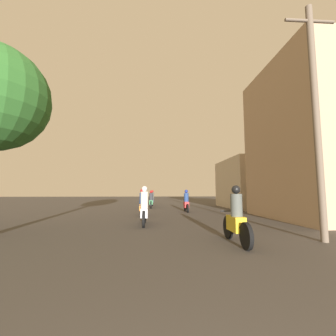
{
  "coord_description": "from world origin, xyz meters",
  "views": [
    {
      "loc": [
        -0.41,
        0.18,
        1.45
      ],
      "look_at": [
        0.77,
        18.14,
        3.3
      ],
      "focal_mm": 24.0,
      "sensor_mm": 36.0,
      "label": 1
    }
  ],
  "objects": [
    {
      "name": "motorcycle_green",
      "position": [
        -0.59,
        19.81,
        0.6
      ],
      "size": [
        0.6,
        1.91,
        1.5
      ],
      "rotation": [
        0.0,
        0.0,
        -0.09
      ],
      "color": "black",
      "rests_on": "ground_plane"
    },
    {
      "name": "building_right_far",
      "position": [
        8.77,
        19.47,
        2.1
      ],
      "size": [
        5.66,
        6.6,
        4.2
      ],
      "color": "beige",
      "rests_on": "ground_plane"
    },
    {
      "name": "utility_pole_near",
      "position": [
        4.48,
        6.44,
        3.81
      ],
      "size": [
        1.6,
        0.2,
        7.29
      ],
      "color": "#6B5B4C",
      "rests_on": "ground_plane"
    },
    {
      "name": "motorcycle_orange",
      "position": [
        -1.06,
        13.81,
        0.63
      ],
      "size": [
        0.6,
        2.04,
        1.58
      ],
      "rotation": [
        0.0,
        0.0,
        0.17
      ],
      "color": "black",
      "rests_on": "ground_plane"
    },
    {
      "name": "building_right_near",
      "position": [
        7.82,
        11.47,
        4.15
      ],
      "size": [
        4.17,
        6.47,
        8.31
      ],
      "color": "tan",
      "rests_on": "ground_plane"
    },
    {
      "name": "motorcycle_silver",
      "position": [
        -0.78,
        10.0,
        0.66
      ],
      "size": [
        0.6,
        2.02,
        1.66
      ],
      "rotation": [
        0.0,
        0.0,
        0.04
      ],
      "color": "black",
      "rests_on": "ground_plane"
    },
    {
      "name": "motorcycle_black",
      "position": [
        -0.49,
        22.87,
        0.61
      ],
      "size": [
        0.6,
        1.99,
        1.53
      ],
      "rotation": [
        0.0,
        0.0,
        0.16
      ],
      "color": "black",
      "rests_on": "ground_plane"
    },
    {
      "name": "motorcycle_yellow",
      "position": [
        1.9,
        6.4,
        0.65
      ],
      "size": [
        0.6,
        2.04,
        1.61
      ],
      "rotation": [
        0.0,
        0.0,
        0.16
      ],
      "color": "black",
      "rests_on": "ground_plane"
    },
    {
      "name": "motorcycle_red",
      "position": [
        1.92,
        16.04,
        0.63
      ],
      "size": [
        0.6,
        1.87,
        1.55
      ],
      "rotation": [
        0.0,
        0.0,
        -0.07
      ],
      "color": "black",
      "rests_on": "ground_plane"
    }
  ]
}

